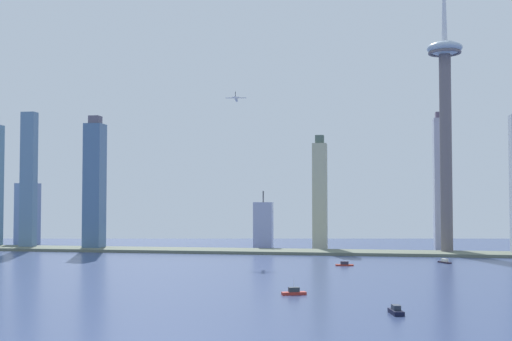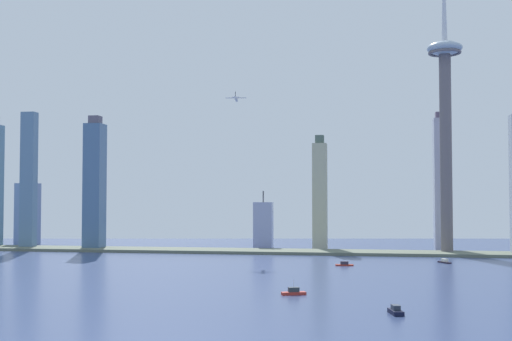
% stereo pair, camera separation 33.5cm
% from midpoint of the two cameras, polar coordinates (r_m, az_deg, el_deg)
% --- Properties ---
extents(waterfront_pier, '(822.37, 52.04, 3.21)m').
position_cam_midpoint_polar(waterfront_pier, '(747.34, -2.11, -6.93)').
color(waterfront_pier, '#606957').
rests_on(waterfront_pier, ground).
extents(observation_tower, '(38.23, 38.23, 355.55)m').
position_cam_midpoint_polar(observation_tower, '(756.23, 15.99, 5.87)').
color(observation_tower, slate).
rests_on(observation_tower, ground).
extents(skyscraper_1, '(27.32, 20.54, 107.70)m').
position_cam_midpoint_polar(skyscraper_1, '(918.59, -19.06, -3.55)').
color(skyscraper_1, '#687BA3').
rests_on(skyscraper_1, ground).
extents(skyscraper_2, '(13.31, 19.42, 159.95)m').
position_cam_midpoint_polar(skyscraper_2, '(789.76, 15.55, -1.08)').
color(skyscraper_2, '#A7A8BC').
rests_on(skyscraper_2, ground).
extents(skyscraper_3, '(22.84, 15.28, 69.59)m').
position_cam_midpoint_polar(skyscraper_3, '(808.40, 0.64, -4.72)').
color(skyscraper_3, '#939CC6').
rests_on(skyscraper_3, ground).
extents(skyscraper_4, '(16.80, 21.67, 135.84)m').
position_cam_midpoint_polar(skyscraper_4, '(792.70, 5.53, -2.09)').
color(skyscraper_4, '#B4B394').
rests_on(skyscraper_4, ground).
extents(skyscraper_5, '(20.87, 22.34, 158.01)m').
position_cam_midpoint_polar(skyscraper_5, '(802.75, -13.71, -1.24)').
color(skyscraper_5, '#45668D').
rests_on(skyscraper_5, ground).
extents(skyscraper_6, '(16.99, 12.31, 164.41)m').
position_cam_midpoint_polar(skyscraper_6, '(840.40, -18.97, -0.80)').
color(skyscraper_6, slate).
rests_on(skyscraper_6, ground).
extents(boat_0, '(15.97, 9.82, 9.31)m').
position_cam_midpoint_polar(boat_0, '(420.81, 3.29, -10.41)').
color(boat_0, '#AC2F27').
rests_on(boat_0, ground).
extents(boat_1, '(8.32, 14.91, 4.79)m').
position_cam_midpoint_polar(boat_1, '(358.70, 11.96, -11.74)').
color(boat_1, black).
rests_on(boat_1, ground).
extents(boat_2, '(16.41, 6.70, 3.96)m').
position_cam_midpoint_polar(boat_2, '(603.99, 7.63, -7.99)').
color(boat_2, '#A82F22').
rests_on(boat_2, ground).
extents(boat_3, '(11.35, 17.23, 3.96)m').
position_cam_midpoint_polar(boat_3, '(648.08, 15.94, -7.54)').
color(boat_3, '#241C2A').
rests_on(boat_3, ground).
extents(airplane, '(22.50, 25.88, 7.70)m').
position_cam_midpoint_polar(airplane, '(722.73, -1.71, 6.18)').
color(airplane, silver).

